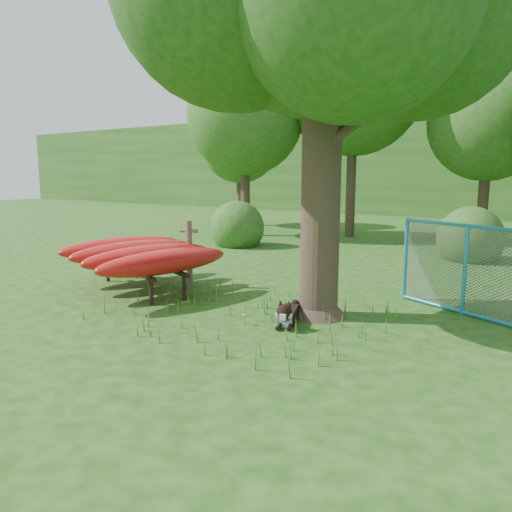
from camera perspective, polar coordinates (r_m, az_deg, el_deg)
The scene contains 13 objects.
ground at distance 7.95m, azimuth -6.23°, elevation -8.15°, with size 80.00×80.00×0.00m, color #1A450D.
wooden_post at distance 10.68m, azimuth -7.64°, elevation 0.48°, with size 0.38×0.21×1.42m.
kayak_rack at distance 10.53m, azimuth -12.91°, elevation 0.23°, with size 3.45×3.73×0.99m.
husky_dog at distance 8.05m, azimuth 3.62°, elevation -6.67°, with size 0.56×1.03×0.47m.
fence_section at distance 9.15m, azimuth 22.76°, elevation -1.46°, with size 2.48×1.14×2.61m.
wildflower_clump at distance 8.00m, azimuth -1.34°, elevation -6.83°, with size 0.09×0.08×0.20m.
bg_tree_a at distance 19.57m, azimuth -1.26°, elevation 15.55°, with size 4.40×4.40×6.70m.
bg_tree_b at distance 19.68m, azimuth 11.13°, elevation 18.66°, with size 5.20×5.20×8.22m.
bg_tree_c at distance 19.08m, azimuth 25.07°, elevation 13.71°, with size 4.00×4.00×6.12m.
bg_tree_f at distance 23.40m, azimuth -1.83°, elevation 12.69°, with size 3.60×3.60×5.55m.
shrub_left at distance 16.73m, azimuth -2.14°, elevation 1.19°, with size 1.80×1.80×1.80m, color #27541B.
shrub_mid at distance 15.17m, azimuth 23.14°, elevation -0.42°, with size 1.80×1.80×1.80m, color #27541B.
wooded_hillside at distance 34.05m, azimuth 27.02°, elevation 9.43°, with size 80.00×12.00×6.00m, color #27541B.
Camera 1 is at (5.04, -5.67, 2.39)m, focal length 35.00 mm.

